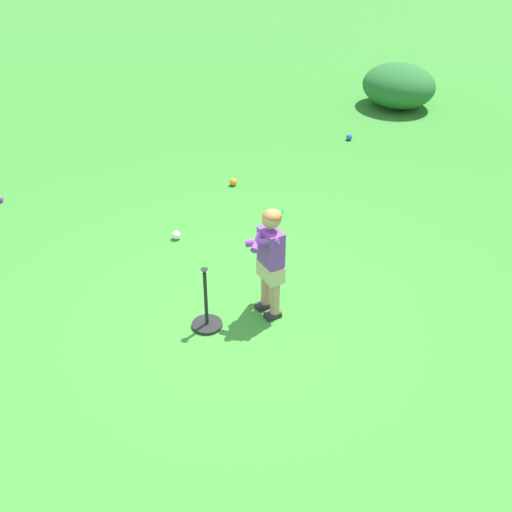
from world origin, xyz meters
TOP-DOWN VIEW (x-y plane):
  - ground_plane at (0.00, 0.00)m, footprint 40.00×40.00m
  - child_batter at (0.42, 0.19)m, footprint 0.52×0.50m
  - play_ball_by_bucket at (1.22, 2.80)m, footprint 0.10×0.10m
  - play_ball_midfield at (-1.57, 3.64)m, footprint 0.08×0.08m
  - play_ball_center_lawn at (3.45, 3.46)m, footprint 0.09×0.09m
  - play_ball_behind_batter at (0.09, 1.83)m, footprint 0.10×0.10m
  - batting_tee at (-0.19, 0.24)m, footprint 0.28×0.28m
  - shrub_left_background at (5.03, 4.40)m, footprint 1.18×1.29m

SIDE VIEW (x-z plane):
  - ground_plane at x=0.00m, z-range 0.00..0.00m
  - play_ball_midfield at x=-1.57m, z-range 0.00..0.08m
  - play_ball_center_lawn at x=3.45m, z-range 0.00..0.09m
  - play_ball_by_bucket at x=1.22m, z-range 0.00..0.10m
  - play_ball_behind_batter at x=0.09m, z-range 0.00..0.10m
  - batting_tee at x=-0.19m, z-range -0.21..0.41m
  - shrub_left_background at x=5.03m, z-range 0.00..0.72m
  - child_batter at x=0.42m, z-range 0.11..1.19m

